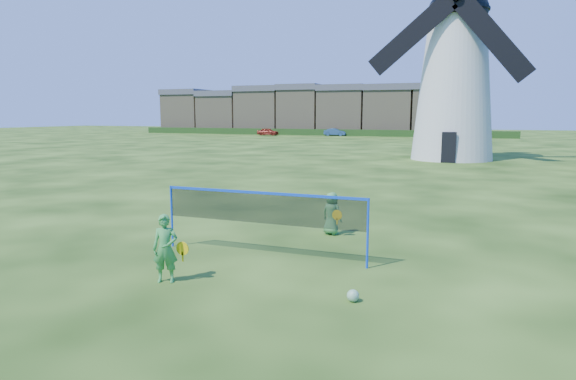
% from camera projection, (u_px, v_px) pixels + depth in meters
% --- Properties ---
extents(ground, '(220.00, 220.00, 0.00)m').
position_uv_depth(ground, '(273.00, 254.00, 11.98)').
color(ground, black).
rests_on(ground, ground).
extents(windmill, '(11.81, 5.82, 17.14)m').
position_uv_depth(windmill, '(455.00, 75.00, 36.32)').
color(windmill, silver).
rests_on(windmill, ground).
extents(badminton_net, '(5.05, 0.05, 1.55)m').
position_uv_depth(badminton_net, '(262.00, 209.00, 11.63)').
color(badminton_net, blue).
rests_on(badminton_net, ground).
extents(player_girl, '(0.71, 0.49, 1.37)m').
position_uv_depth(player_girl, '(165.00, 249.00, 9.91)').
color(player_girl, green).
rests_on(player_girl, ground).
extents(player_boy, '(0.69, 0.54, 1.19)m').
position_uv_depth(player_boy, '(332.00, 213.00, 13.90)').
color(player_boy, '#4E9B4B').
rests_on(player_boy, ground).
extents(play_ball, '(0.22, 0.22, 0.22)m').
position_uv_depth(play_ball, '(353.00, 296.00, 8.94)').
color(play_ball, green).
rests_on(play_ball, ground).
extents(terraced_houses, '(52.68, 8.40, 8.36)m').
position_uv_depth(terraced_houses, '(301.00, 110.00, 86.90)').
color(terraced_houses, '#968664').
rests_on(terraced_houses, ground).
extents(hedge, '(62.00, 0.80, 1.00)m').
position_uv_depth(hedge, '(309.00, 132.00, 80.60)').
color(hedge, '#193814').
rests_on(hedge, ground).
extents(car_left, '(3.47, 1.43, 1.18)m').
position_uv_depth(car_left, '(268.00, 132.00, 79.97)').
color(car_left, maroon).
rests_on(car_left, ground).
extents(car_right, '(3.50, 1.30, 1.14)m').
position_uv_depth(car_right, '(335.00, 132.00, 78.67)').
color(car_right, navy).
rests_on(car_right, ground).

